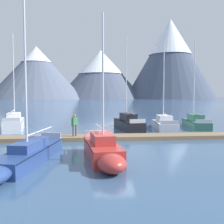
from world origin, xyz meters
TOP-DOWN VIEW (x-y plane):
  - ground_plane at (0.00, 0.00)m, footprint 700.00×700.00m
  - mountain_west_summit at (-54.61, 189.14)m, footprint 74.28×74.28m
  - mountain_central_massif at (-4.85, 211.14)m, footprint 76.01×76.01m
  - mountain_shoulder_ridge at (55.35, 208.45)m, footprint 77.88×77.88m
  - dock at (0.00, 4.00)m, footprint 21.54×3.48m
  - sailboat_nearest_berth at (-9.59, 9.61)m, footprint 2.94×6.13m
  - sailboat_second_berth at (-4.50, -3.33)m, footprint 2.29×7.80m
  - sailboat_mid_dock_port at (-0.66, -2.70)m, footprint 2.42×6.01m
  - sailboat_mid_dock_starboard at (1.60, 9.88)m, footprint 2.92×7.09m
  - sailboat_far_berth at (5.44, 10.23)m, footprint 2.08×5.95m
  - sailboat_outer_slip at (8.96, 11.11)m, footprint 2.01×6.38m
  - person_on_dock at (-2.92, 3.67)m, footprint 0.45×0.44m

SIDE VIEW (x-z plane):
  - ground_plane at x=0.00m, z-range 0.00..0.00m
  - dock at x=0.00m, z-range 0.00..0.30m
  - sailboat_second_berth at x=-4.50m, z-range -3.91..4.88m
  - sailboat_far_berth at x=5.44m, z-range -3.62..4.69m
  - sailboat_outer_slip at x=8.96m, z-range -4.02..5.14m
  - sailboat_mid_dock_port at x=-0.66m, z-range -3.27..4.42m
  - sailboat_mid_dock_starboard at x=1.60m, z-range -4.03..5.32m
  - sailboat_nearest_berth at x=-9.59m, z-range -4.04..5.44m
  - person_on_dock at x=-2.92m, z-range 0.42..2.11m
  - mountain_west_summit at x=-54.61m, z-range 0.40..41.47m
  - mountain_central_massif at x=-4.85m, z-range 1.24..43.45m
  - mountain_shoulder_ridge at x=55.35m, z-range 1.70..70.09m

